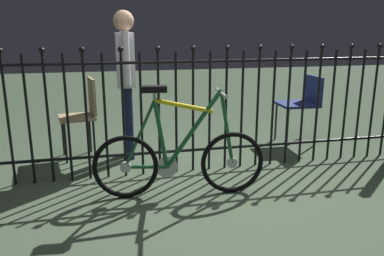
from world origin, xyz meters
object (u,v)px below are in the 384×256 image
object	(u,v)px
chair_navy	(302,101)
bicycle	(179,157)
person_visitor	(126,73)
chair_tan	(84,110)

from	to	relation	value
chair_navy	bicycle	bearing A→B (deg)	-145.50
person_visitor	chair_tan	bearing A→B (deg)	165.34
chair_navy	chair_tan	size ratio (longest dim) A/B	0.95
bicycle	chair_tan	world-z (taller)	bicycle
bicycle	chair_navy	distance (m)	2.13
chair_tan	chair_navy	bearing A→B (deg)	-0.69
chair_navy	chair_tan	distance (m)	2.55
bicycle	chair_navy	xyz separation A→B (m)	(1.75, 1.20, 0.19)
chair_tan	person_visitor	xyz separation A→B (m)	(0.45, -0.12, 0.40)
person_visitor	chair_navy	bearing A→B (deg)	2.41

